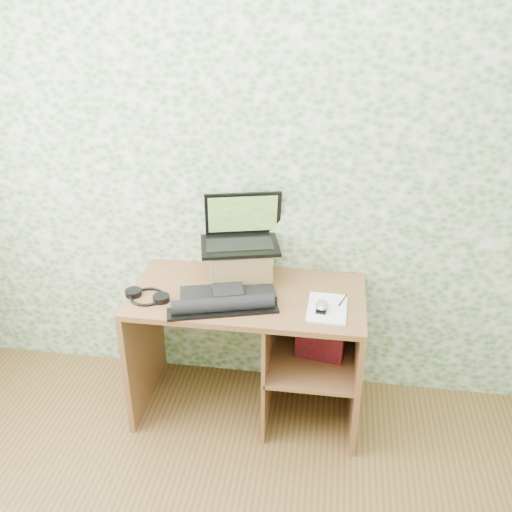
% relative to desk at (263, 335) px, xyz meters
% --- Properties ---
extents(wall_back, '(3.50, 0.00, 3.50)m').
position_rel_desk_xyz_m(wall_back, '(-0.08, 0.28, 0.82)').
color(wall_back, white).
rests_on(wall_back, ground).
extents(desk, '(1.20, 0.60, 0.75)m').
position_rel_desk_xyz_m(desk, '(0.00, 0.00, 0.00)').
color(desk, brown).
rests_on(desk, floor).
extents(riser, '(0.37, 0.33, 0.19)m').
position_rel_desk_xyz_m(riser, '(-0.14, 0.12, 0.36)').
color(riser, olive).
rests_on(riser, desk).
extents(laptop, '(0.46, 0.38, 0.27)m').
position_rel_desk_xyz_m(laptop, '(-0.14, 0.16, 0.52)').
color(laptop, black).
rests_on(laptop, riser).
extents(keyboard, '(0.55, 0.41, 0.08)m').
position_rel_desk_xyz_m(keyboard, '(-0.17, -0.14, 0.30)').
color(keyboard, black).
rests_on(keyboard, desk).
extents(headphones, '(0.24, 0.21, 0.03)m').
position_rel_desk_xyz_m(headphones, '(-0.57, -0.15, 0.28)').
color(headphones, black).
rests_on(headphones, desk).
extents(notepad, '(0.20, 0.28, 0.01)m').
position_rel_desk_xyz_m(notepad, '(0.33, -0.12, 0.28)').
color(notepad, white).
rests_on(notepad, desk).
extents(mouse, '(0.07, 0.10, 0.03)m').
position_rel_desk_xyz_m(mouse, '(0.31, -0.15, 0.30)').
color(mouse, '#B5B5B7').
rests_on(mouse, notepad).
extents(pen, '(0.04, 0.11, 0.01)m').
position_rel_desk_xyz_m(pen, '(0.41, -0.05, 0.28)').
color(pen, black).
rests_on(pen, notepad).
extents(red_box, '(0.26, 0.13, 0.30)m').
position_rel_desk_xyz_m(red_box, '(0.31, -0.03, 0.06)').
color(red_box, maroon).
rests_on(red_box, desk).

